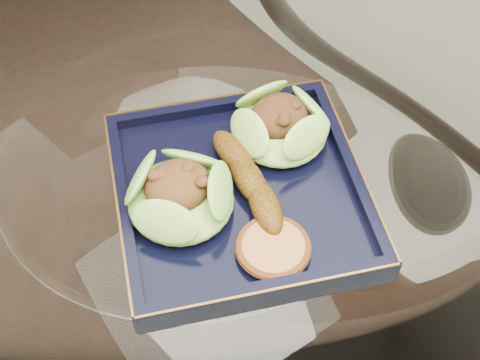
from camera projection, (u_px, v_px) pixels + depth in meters
dining_table at (204, 261)px, 0.90m from camera, size 1.13×1.13×0.77m
dining_chair at (95, 83)px, 1.18m from camera, size 0.44×0.44×0.97m
navy_plate at (240, 196)px, 0.74m from camera, size 0.35×0.35×0.02m
lettuce_wrap_left at (180, 197)px, 0.71m from camera, size 0.15×0.15×0.04m
lettuce_wrap_right at (280, 127)px, 0.77m from camera, size 0.14×0.14×0.04m
roasted_plantain at (249, 179)px, 0.73m from camera, size 0.05×0.15×0.03m
crumb_patty at (273, 249)px, 0.68m from camera, size 0.09×0.09×0.01m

